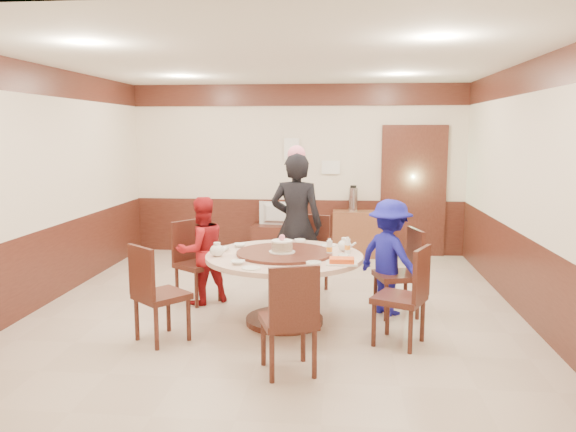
# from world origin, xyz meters

# --- Properties ---
(room) EXTENTS (6.00, 6.04, 2.84)m
(room) POSITION_xyz_m (0.01, 0.01, 1.08)
(room) COLOR beige
(room) RESTS_ON ground
(banquet_table) EXTENTS (1.66, 1.66, 0.78)m
(banquet_table) POSITION_xyz_m (0.14, -0.57, 0.53)
(banquet_table) COLOR #431D15
(banquet_table) RESTS_ON ground
(chair_0) EXTENTS (0.55, 0.54, 0.97)m
(chair_0) POSITION_xyz_m (1.38, -0.19, 0.30)
(chair_0) COLOR #431D15
(chair_0) RESTS_ON ground
(chair_1) EXTENTS (0.55, 0.56, 0.97)m
(chair_1) POSITION_xyz_m (0.33, 0.65, 0.30)
(chair_1) COLOR #431D15
(chair_1) RESTS_ON ground
(chair_2) EXTENTS (0.62, 0.61, 0.97)m
(chair_2) POSITION_xyz_m (-0.99, 0.11, 0.30)
(chair_2) COLOR #431D15
(chair_2) RESTS_ON ground
(chair_3) EXTENTS (0.62, 0.62, 0.97)m
(chair_3) POSITION_xyz_m (-1.01, -1.21, 0.30)
(chair_3) COLOR #431D15
(chair_3) RESTS_ON ground
(chair_4) EXTENTS (0.56, 0.57, 0.97)m
(chair_4) POSITION_xyz_m (0.31, -1.82, 0.30)
(chair_4) COLOR #431D15
(chair_4) RESTS_ON ground
(chair_5) EXTENTS (0.59, 0.59, 0.97)m
(chair_5) POSITION_xyz_m (1.32, -1.08, 0.30)
(chair_5) COLOR #431D15
(chair_5) RESTS_ON ground
(person_standing) EXTENTS (0.70, 0.51, 1.78)m
(person_standing) POSITION_xyz_m (0.18, 0.50, 0.89)
(person_standing) COLOR black
(person_standing) RESTS_ON ground
(person_red) EXTENTS (0.79, 0.76, 1.28)m
(person_red) POSITION_xyz_m (-0.91, 0.05, 0.64)
(person_red) COLOR #A3151A
(person_red) RESTS_ON ground
(person_blue) EXTENTS (0.93, 0.93, 1.29)m
(person_blue) POSITION_xyz_m (1.28, -0.14, 0.65)
(person_blue) COLOR #171795
(person_blue) RESTS_ON ground
(birthday_cake) EXTENTS (0.27, 0.27, 0.19)m
(birthday_cake) POSITION_xyz_m (0.12, -0.61, 0.84)
(birthday_cake) COLOR white
(birthday_cake) RESTS_ON banquet_table
(teapot_left) EXTENTS (0.17, 0.15, 0.13)m
(teapot_left) POSITION_xyz_m (-0.55, -0.72, 0.81)
(teapot_left) COLOR white
(teapot_left) RESTS_ON banquet_table
(teapot_right) EXTENTS (0.17, 0.15, 0.13)m
(teapot_right) POSITION_xyz_m (0.77, -0.33, 0.81)
(teapot_right) COLOR white
(teapot_right) RESTS_ON banquet_table
(bowl_0) EXTENTS (0.14, 0.14, 0.04)m
(bowl_0) POSITION_xyz_m (-0.40, -0.23, 0.77)
(bowl_0) COLOR white
(bowl_0) RESTS_ON banquet_table
(bowl_1) EXTENTS (0.15, 0.15, 0.05)m
(bowl_1) POSITION_xyz_m (0.48, -1.08, 0.77)
(bowl_1) COLOR white
(bowl_1) RESTS_ON banquet_table
(bowl_2) EXTENTS (0.14, 0.14, 0.03)m
(bowl_2) POSITION_xyz_m (-0.27, -1.05, 0.77)
(bowl_2) COLOR white
(bowl_2) RESTS_ON banquet_table
(bowl_3) EXTENTS (0.12, 0.12, 0.04)m
(bowl_3) POSITION_xyz_m (0.76, -0.69, 0.77)
(bowl_3) COLOR white
(bowl_3) RESTS_ON banquet_table
(bowl_4) EXTENTS (0.16, 0.16, 0.04)m
(bowl_4) POSITION_xyz_m (-0.56, -0.46, 0.77)
(bowl_4) COLOR white
(bowl_4) RESTS_ON banquet_table
(bowl_5) EXTENTS (0.13, 0.13, 0.04)m
(bowl_5) POSITION_xyz_m (0.26, 0.06, 0.77)
(bowl_5) COLOR white
(bowl_5) RESTS_ON banquet_table
(saucer_near) EXTENTS (0.18, 0.18, 0.01)m
(saucer_near) POSITION_xyz_m (-0.11, -1.22, 0.76)
(saucer_near) COLOR white
(saucer_near) RESTS_ON banquet_table
(saucer_far) EXTENTS (0.18, 0.18, 0.01)m
(saucer_far) POSITION_xyz_m (0.59, -0.07, 0.76)
(saucer_far) COLOR white
(saucer_far) RESTS_ON banquet_table
(shrimp_platter) EXTENTS (0.30, 0.20, 0.06)m
(shrimp_platter) POSITION_xyz_m (0.74, -0.96, 0.78)
(shrimp_platter) COLOR white
(shrimp_platter) RESTS_ON banquet_table
(bottle_0) EXTENTS (0.06, 0.06, 0.16)m
(bottle_0) POSITION_xyz_m (0.61, -0.59, 0.83)
(bottle_0) COLOR white
(bottle_0) RESTS_ON banquet_table
(bottle_1) EXTENTS (0.06, 0.06, 0.16)m
(bottle_1) POSITION_xyz_m (0.80, -0.48, 0.83)
(bottle_1) COLOR white
(bottle_1) RESTS_ON banquet_table
(tv_stand) EXTENTS (0.85, 0.45, 0.50)m
(tv_stand) POSITION_xyz_m (-0.30, 2.75, 0.25)
(tv_stand) COLOR #431D15
(tv_stand) RESTS_ON ground
(television) EXTENTS (0.68, 0.16, 0.39)m
(television) POSITION_xyz_m (-0.30, 2.75, 0.69)
(television) COLOR gray
(television) RESTS_ON tv_stand
(side_cabinet) EXTENTS (0.80, 0.40, 0.75)m
(side_cabinet) POSITION_xyz_m (1.00, 2.78, 0.38)
(side_cabinet) COLOR brown
(side_cabinet) RESTS_ON ground
(thermos) EXTENTS (0.15, 0.15, 0.38)m
(thermos) POSITION_xyz_m (0.92, 2.78, 0.94)
(thermos) COLOR silver
(thermos) RESTS_ON side_cabinet
(notice_left) EXTENTS (0.25, 0.00, 0.35)m
(notice_left) POSITION_xyz_m (-0.10, 2.96, 1.75)
(notice_left) COLOR white
(notice_left) RESTS_ON room
(notice_right) EXTENTS (0.30, 0.00, 0.22)m
(notice_right) POSITION_xyz_m (0.55, 2.96, 1.45)
(notice_right) COLOR white
(notice_right) RESTS_ON room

